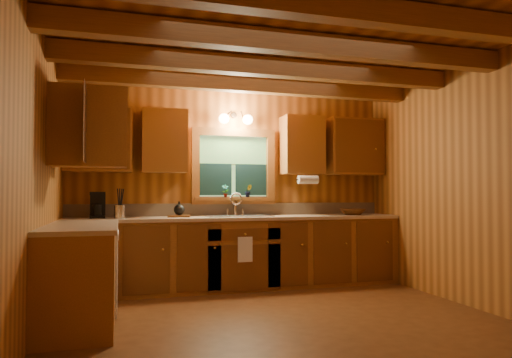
{
  "coord_description": "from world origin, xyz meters",
  "views": [
    {
      "loc": [
        -1.43,
        -4.15,
        1.19
      ],
      "look_at": [
        0.0,
        0.8,
        1.35
      ],
      "focal_mm": 32.79,
      "sensor_mm": 36.0,
      "label": 1
    }
  ],
  "objects": [
    {
      "name": "room",
      "position": [
        0.0,
        0.0,
        1.3
      ],
      "size": [
        4.2,
        4.2,
        4.2
      ],
      "color": "#5C3416",
      "rests_on": "ground"
    },
    {
      "name": "ceiling_beams",
      "position": [
        0.0,
        0.0,
        2.49
      ],
      "size": [
        4.2,
        2.54,
        0.18
      ],
      "color": "brown",
      "rests_on": "room"
    },
    {
      "name": "base_cabinets",
      "position": [
        -0.49,
        1.28,
        0.43
      ],
      "size": [
        4.2,
        2.22,
        0.86
      ],
      "color": "brown",
      "rests_on": "ground"
    },
    {
      "name": "countertop",
      "position": [
        -0.48,
        1.29,
        0.88
      ],
      "size": [
        4.2,
        2.24,
        0.04
      ],
      "color": "tan",
      "rests_on": "base_cabinets"
    },
    {
      "name": "backsplash",
      "position": [
        0.0,
        1.89,
        0.98
      ],
      "size": [
        4.2,
        0.02,
        0.16
      ],
      "primitive_type": "cube",
      "color": "tan",
      "rests_on": "room"
    },
    {
      "name": "dishwasher_panel",
      "position": [
        -1.47,
        0.68,
        0.43
      ],
      "size": [
        0.02,
        0.6,
        0.8
      ],
      "primitive_type": "cube",
      "color": "white",
      "rests_on": "base_cabinets"
    },
    {
      "name": "upper_cabinets",
      "position": [
        -0.56,
        1.42,
        1.84
      ],
      "size": [
        4.19,
        1.77,
        0.78
      ],
      "color": "brown",
      "rests_on": "room"
    },
    {
      "name": "window",
      "position": [
        0.0,
        1.87,
        1.53
      ],
      "size": [
        1.12,
        0.08,
        1.0
      ],
      "color": "brown",
      "rests_on": "room"
    },
    {
      "name": "window_sill",
      "position": [
        0.0,
        1.82,
        1.12
      ],
      "size": [
        1.06,
        0.14,
        0.04
      ],
      "primitive_type": "cube",
      "color": "brown",
      "rests_on": "room"
    },
    {
      "name": "wall_sconce",
      "position": [
        0.0,
        1.75,
        2.16
      ],
      "size": [
        0.45,
        0.21,
        0.17
      ],
      "color": "black",
      "rests_on": "room"
    },
    {
      "name": "paper_towel_roll",
      "position": [
        0.92,
        1.53,
        1.37
      ],
      "size": [
        0.27,
        0.11,
        0.11
      ],
      "primitive_type": "cylinder",
      "rotation": [
        0.0,
        1.57,
        0.0
      ],
      "color": "white",
      "rests_on": "upper_cabinets"
    },
    {
      "name": "dish_towel",
      "position": [
        0.0,
        1.26,
        0.52
      ],
      "size": [
        0.18,
        0.01,
        0.3
      ],
      "primitive_type": "cube",
      "color": "white",
      "rests_on": "base_cabinets"
    },
    {
      "name": "sink",
      "position": [
        0.0,
        1.6,
        0.86
      ],
      "size": [
        0.82,
        0.48,
        0.43
      ],
      "color": "silver",
      "rests_on": "countertop"
    },
    {
      "name": "coffee_maker",
      "position": [
        -1.7,
        1.69,
        1.05
      ],
      "size": [
        0.17,
        0.22,
        0.31
      ],
      "rotation": [
        0.0,
        0.0,
        0.06
      ],
      "color": "black",
      "rests_on": "countertop"
    },
    {
      "name": "utensil_crock",
      "position": [
        -1.45,
        1.52,
        0.99
      ],
      "size": [
        0.12,
        0.12,
        0.35
      ],
      "rotation": [
        0.0,
        0.0,
        0.21
      ],
      "color": "silver",
      "rests_on": "countertop"
    },
    {
      "name": "cutting_board",
      "position": [
        -0.74,
        1.62,
        0.91
      ],
      "size": [
        0.3,
        0.24,
        0.02
      ],
      "primitive_type": "cube",
      "rotation": [
        0.0,
        0.0,
        -0.19
      ],
      "color": "brown",
      "rests_on": "countertop"
    },
    {
      "name": "teakettle",
      "position": [
        -0.74,
        1.62,
        0.99
      ],
      "size": [
        0.13,
        0.13,
        0.17
      ],
      "rotation": [
        0.0,
        0.0,
        -0.09
      ],
      "color": "black",
      "rests_on": "cutting_board"
    },
    {
      "name": "wicker_basket",
      "position": [
        1.56,
        1.51,
        0.94
      ],
      "size": [
        0.44,
        0.44,
        0.08
      ],
      "primitive_type": "imported",
      "rotation": [
        0.0,
        0.0,
        -0.35
      ],
      "color": "#48230C",
      "rests_on": "countertop"
    },
    {
      "name": "potted_plant_left",
      "position": [
        -0.13,
        1.81,
        1.22
      ],
      "size": [
        0.09,
        0.07,
        0.17
      ],
      "primitive_type": "imported",
      "rotation": [
        0.0,
        0.0,
        -0.09
      ],
      "color": "brown",
      "rests_on": "window_sill"
    },
    {
      "name": "potted_plant_right",
      "position": [
        0.19,
        1.81,
        1.22
      ],
      "size": [
        0.09,
        0.08,
        0.17
      ],
      "primitive_type": "imported",
      "rotation": [
        0.0,
        0.0,
        -0.03
      ],
      "color": "brown",
      "rests_on": "window_sill"
    }
  ]
}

